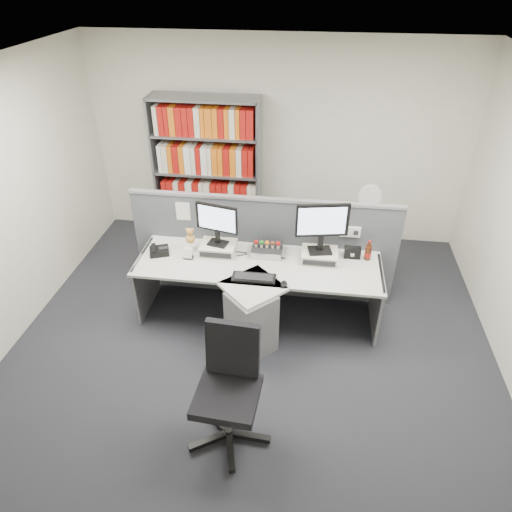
# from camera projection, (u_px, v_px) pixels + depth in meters

# --- Properties ---
(ground) EXTENTS (5.50, 5.50, 0.00)m
(ground) POSITION_uv_depth(u_px,v_px,m) (247.00, 368.00, 4.59)
(ground) COLOR #2C2E34
(ground) RESTS_ON ground
(room_shell) EXTENTS (5.04, 5.54, 2.72)m
(room_shell) POSITION_uv_depth(u_px,v_px,m) (245.00, 209.00, 3.60)
(room_shell) COLOR silver
(room_shell) RESTS_ON ground
(partition) EXTENTS (3.00, 0.08, 1.27)m
(partition) POSITION_uv_depth(u_px,v_px,m) (264.00, 247.00, 5.27)
(partition) COLOR #4F535A
(partition) RESTS_ON ground
(desk) EXTENTS (2.60, 1.20, 0.72)m
(desk) POSITION_uv_depth(u_px,v_px,m) (255.00, 296.00, 4.83)
(desk) COLOR beige
(desk) RESTS_ON ground
(monitor_riser_left) EXTENTS (0.38, 0.31, 0.10)m
(monitor_riser_left) POSITION_uv_depth(u_px,v_px,m) (218.00, 248.00, 5.03)
(monitor_riser_left) COLOR beige
(monitor_riser_left) RESTS_ON desk
(monitor_riser_right) EXTENTS (0.38, 0.31, 0.10)m
(monitor_riser_right) POSITION_uv_depth(u_px,v_px,m) (319.00, 255.00, 4.90)
(monitor_riser_right) COLOR beige
(monitor_riser_right) RESTS_ON desk
(monitor_left) EXTENTS (0.46, 0.19, 0.47)m
(monitor_left) POSITION_uv_depth(u_px,v_px,m) (217.00, 221.00, 4.85)
(monitor_left) COLOR black
(monitor_left) RESTS_ON monitor_riser_left
(monitor_right) EXTENTS (0.54, 0.22, 0.56)m
(monitor_right) POSITION_uv_depth(u_px,v_px,m) (322.00, 224.00, 4.69)
(monitor_right) COLOR black
(monitor_right) RESTS_ON monitor_riser_right
(desktop_pc) EXTENTS (0.32, 0.29, 0.09)m
(desktop_pc) POSITION_uv_depth(u_px,v_px,m) (267.00, 250.00, 5.01)
(desktop_pc) COLOR black
(desktop_pc) RESTS_ON desk
(figurines) EXTENTS (0.29, 0.05, 0.09)m
(figurines) POSITION_uv_depth(u_px,v_px,m) (267.00, 243.00, 4.94)
(figurines) COLOR beige
(figurines) RESTS_ON desktop_pc
(keyboard) EXTENTS (0.44, 0.17, 0.03)m
(keyboard) POSITION_uv_depth(u_px,v_px,m) (254.00, 278.00, 4.63)
(keyboard) COLOR black
(keyboard) RESTS_ON desk
(mouse) EXTENTS (0.07, 0.11, 0.04)m
(mouse) POSITION_uv_depth(u_px,v_px,m) (284.00, 284.00, 4.53)
(mouse) COLOR black
(mouse) RESTS_ON desk
(desk_phone) EXTENTS (0.26, 0.25, 0.09)m
(desk_phone) POSITION_uv_depth(u_px,v_px,m) (159.00, 251.00, 5.01)
(desk_phone) COLOR black
(desk_phone) RESTS_ON desk
(desk_calendar) EXTENTS (0.10, 0.08, 0.12)m
(desk_calendar) POSITION_uv_depth(u_px,v_px,m) (188.00, 254.00, 4.92)
(desk_calendar) COLOR black
(desk_calendar) RESTS_ON desk
(plush_toy) EXTENTS (0.11, 0.11, 0.18)m
(plush_toy) POSITION_uv_depth(u_px,v_px,m) (190.00, 237.00, 4.98)
(plush_toy) COLOR #C08740
(plush_toy) RESTS_ON monitor_riser_left
(speaker) EXTENTS (0.18, 0.10, 0.12)m
(speaker) POSITION_uv_depth(u_px,v_px,m) (352.00, 252.00, 4.94)
(speaker) COLOR black
(speaker) RESTS_ON desk
(cola_bottle) EXTENTS (0.07, 0.07, 0.23)m
(cola_bottle) POSITION_uv_depth(u_px,v_px,m) (368.00, 253.00, 4.88)
(cola_bottle) COLOR #3F190A
(cola_bottle) RESTS_ON desk
(shelving_unit) EXTENTS (1.41, 0.40, 2.00)m
(shelving_unit) POSITION_uv_depth(u_px,v_px,m) (208.00, 174.00, 6.18)
(shelving_unit) COLOR slate
(shelving_unit) RESTS_ON ground
(filing_cabinet) EXTENTS (0.45, 0.61, 0.70)m
(filing_cabinet) POSITION_uv_depth(u_px,v_px,m) (363.00, 243.00, 5.91)
(filing_cabinet) COLOR slate
(filing_cabinet) RESTS_ON ground
(desk_fan) EXTENTS (0.28, 0.17, 0.47)m
(desk_fan) POSITION_uv_depth(u_px,v_px,m) (369.00, 198.00, 5.56)
(desk_fan) COLOR white
(desk_fan) RESTS_ON filing_cabinet
(office_chair) EXTENTS (0.68, 0.70, 1.06)m
(office_chair) POSITION_uv_depth(u_px,v_px,m) (229.00, 384.00, 3.71)
(office_chair) COLOR silver
(office_chair) RESTS_ON ground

